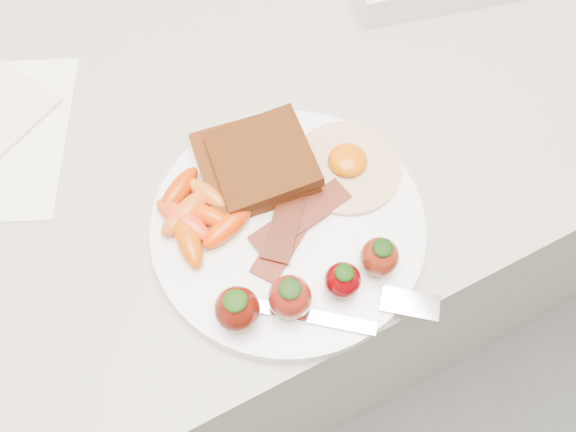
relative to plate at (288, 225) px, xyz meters
name	(u,v)px	position (x,y,z in m)	size (l,w,h in m)	color
counter	(256,258)	(0.02, 0.17, -0.46)	(2.00, 0.60, 0.90)	gray
plate	(288,225)	(0.00, 0.00, 0.00)	(0.27, 0.27, 0.02)	white
toast_lower	(254,164)	(0.00, 0.07, 0.02)	(0.11, 0.11, 0.01)	#311604
toast_upper	(262,159)	(0.00, 0.06, 0.03)	(0.10, 0.10, 0.01)	black
fried_egg	(347,165)	(0.08, 0.03, 0.01)	(0.14, 0.14, 0.02)	silver
bacon_strips	(293,220)	(0.00, 0.00, 0.01)	(0.12, 0.11, 0.01)	#460304
baby_carrots	(196,215)	(-0.08, 0.04, 0.02)	(0.10, 0.11, 0.02)	#C64F17
strawberries	(304,288)	(-0.02, -0.08, 0.03)	(0.17, 0.05, 0.05)	#4E0D05
fork	(354,310)	(0.01, -0.11, 0.01)	(0.17, 0.10, 0.00)	silver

